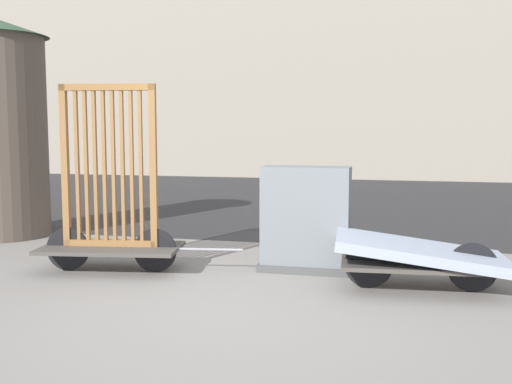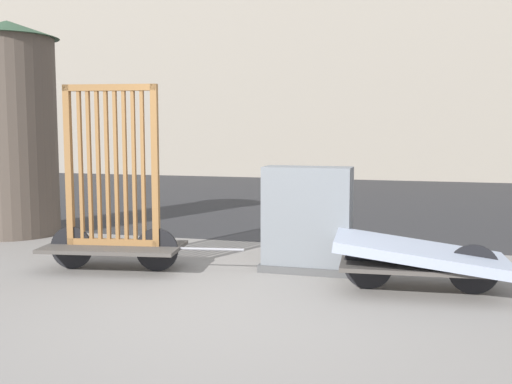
{
  "view_description": "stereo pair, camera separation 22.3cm",
  "coord_description": "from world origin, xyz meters",
  "px_view_note": "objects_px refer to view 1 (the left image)",
  "views": [
    {
      "loc": [
        1.42,
        -4.75,
        1.55
      ],
      "look_at": [
        0.0,
        1.13,
        0.91
      ],
      "focal_mm": 42.0,
      "sensor_mm": 36.0,
      "label": 1
    },
    {
      "loc": [
        1.63,
        -4.69,
        1.55
      ],
      "look_at": [
        0.0,
        1.13,
        0.91
      ],
      "focal_mm": 42.0,
      "sensor_mm": 36.0,
      "label": 2
    }
  ],
  "objects_px": {
    "advertising_column": "(1,127)",
    "utility_cabinet": "(306,223)",
    "bike_cart_with_bedframe": "(111,211)",
    "bike_cart_with_mattress": "(421,255)"
  },
  "relations": [
    {
      "from": "advertising_column",
      "to": "utility_cabinet",
      "type": "bearing_deg",
      "value": -13.74
    },
    {
      "from": "bike_cart_with_bedframe",
      "to": "utility_cabinet",
      "type": "distance_m",
      "value": 2.12
    },
    {
      "from": "bike_cart_with_mattress",
      "to": "utility_cabinet",
      "type": "height_order",
      "value": "utility_cabinet"
    },
    {
      "from": "bike_cart_with_bedframe",
      "to": "bike_cart_with_mattress",
      "type": "relative_size",
      "value": 0.97
    },
    {
      "from": "bike_cart_with_mattress",
      "to": "advertising_column",
      "type": "distance_m",
      "value": 6.14
    },
    {
      "from": "bike_cart_with_bedframe",
      "to": "advertising_column",
      "type": "distance_m",
      "value": 3.15
    },
    {
      "from": "bike_cart_with_bedframe",
      "to": "advertising_column",
      "type": "relative_size",
      "value": 0.72
    },
    {
      "from": "advertising_column",
      "to": "bike_cart_with_bedframe",
      "type": "bearing_deg",
      "value": -32.81
    },
    {
      "from": "utility_cabinet",
      "to": "bike_cart_with_bedframe",
      "type": "bearing_deg",
      "value": -166.01
    },
    {
      "from": "bike_cart_with_bedframe",
      "to": "bike_cart_with_mattress",
      "type": "height_order",
      "value": "bike_cart_with_bedframe"
    }
  ]
}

